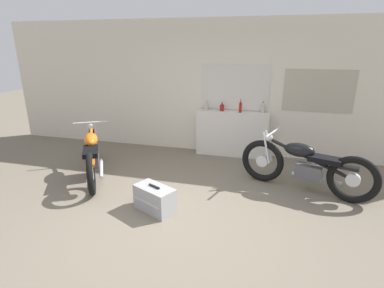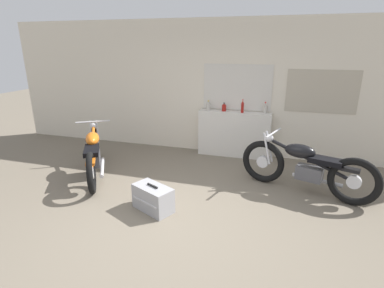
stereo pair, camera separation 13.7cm
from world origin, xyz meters
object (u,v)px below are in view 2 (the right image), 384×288
bottle_right_center (265,108)px  motorcycle_orange (94,152)px  bottle_leftmost (208,106)px  bottle_left_center (224,107)px  motorcycle_black (305,167)px  hard_case_silver (153,198)px  bottle_center (242,107)px

bottle_right_center → motorcycle_orange: (-2.89, -1.74, -0.64)m
bottle_leftmost → motorcycle_orange: bottle_leftmost is taller
bottle_left_center → motorcycle_black: bearing=-41.2°
bottle_leftmost → bottle_right_center: size_ratio=0.91×
bottle_left_center → hard_case_silver: bearing=-101.2°
hard_case_silver → bottle_left_center: bearing=78.8°
motorcycle_orange → hard_case_silver: (1.54, -0.88, -0.23)m
bottle_right_center → hard_case_silver: bottle_right_center is taller
bottle_leftmost → motorcycle_orange: size_ratio=0.11×
bottle_right_center → bottle_leftmost: bearing=-178.0°
motorcycle_orange → hard_case_silver: 1.79m
bottle_leftmost → motorcycle_black: 2.45m
bottle_center → motorcycle_black: 1.92m
bottle_right_center → motorcycle_orange: size_ratio=0.12×
bottle_center → motorcycle_black: bearing=-48.2°
bottle_right_center → bottle_center: bearing=-170.0°
bottle_leftmost → bottle_left_center: bearing=1.7°
motorcycle_orange → hard_case_silver: bearing=-29.6°
bottle_left_center → bottle_leftmost: bearing=-178.3°
bottle_center → bottle_right_center: (0.45, 0.08, -0.02)m
bottle_left_center → hard_case_silver: (-0.51, -2.59, -0.85)m
motorcycle_orange → bottle_leftmost: bearing=44.7°
bottle_left_center → bottle_center: bottle_center is taller
hard_case_silver → motorcycle_orange: bearing=150.4°
bottle_left_center → motorcycle_black: 2.20m
bottle_center → motorcycle_orange: 3.03m
bottle_leftmost → bottle_right_center: bearing=2.0°
bottle_right_center → motorcycle_orange: bottle_right_center is taller
motorcycle_orange → motorcycle_black: motorcycle_black is taller
bottle_right_center → hard_case_silver: bearing=-117.2°
bottle_right_center → hard_case_silver: 3.07m
hard_case_silver → bottle_right_center: bearing=62.8°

